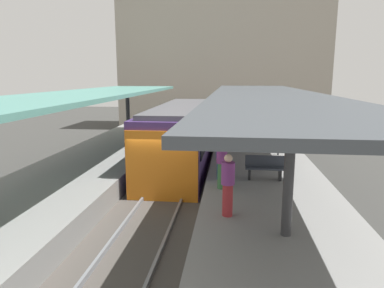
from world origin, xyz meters
name	(u,v)px	position (x,y,z in m)	size (l,w,h in m)	color
ground_plane	(167,198)	(0.00, 0.00, 0.00)	(80.00, 80.00, 0.00)	#383835
platform_left	(73,183)	(-3.80, 0.00, 0.50)	(4.40, 28.00, 1.00)	gray
platform_right	(266,189)	(3.80, 0.00, 0.50)	(4.40, 28.00, 1.00)	gray
track_ballast	(167,196)	(0.00, 0.00, 0.10)	(3.20, 28.00, 0.20)	#4C4742
rail_near_side	(149,191)	(-0.72, 0.00, 0.27)	(0.08, 28.00, 0.14)	slate
rail_far_side	(185,192)	(0.72, 0.00, 0.27)	(0.08, 28.00, 0.14)	slate
commuter_train	(182,137)	(0.00, 4.18, 1.73)	(2.78, 10.19, 3.10)	#472D6B
canopy_left	(83,96)	(-3.80, 1.40, 3.89)	(4.18, 21.00, 3.00)	#333335
canopy_right	(266,96)	(3.80, 1.40, 3.94)	(4.18, 21.00, 3.05)	#333335
platform_bench	(265,167)	(3.70, -0.32, 1.46)	(1.40, 0.41, 0.86)	black
platform_sign	(280,121)	(4.71, 3.79, 2.62)	(0.90, 0.08, 2.21)	#262628
passenger_near_bench	(228,184)	(2.41, -3.88, 1.88)	(0.36, 0.36, 1.70)	maroon
passenger_mid_platform	(222,162)	(2.18, -1.55, 1.91)	(0.36, 0.36, 1.75)	#386B3D
passenger_far_end	(221,157)	(2.10, -0.50, 1.85)	(0.36, 0.36, 1.63)	navy
station_building_backdrop	(222,67)	(1.52, 20.00, 5.50)	(18.00, 6.00, 11.00)	#A89E8E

